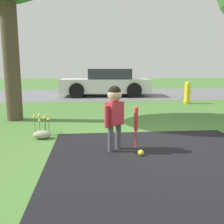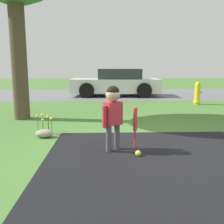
# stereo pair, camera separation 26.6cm
# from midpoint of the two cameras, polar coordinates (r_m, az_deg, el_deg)

# --- Properties ---
(ground_plane) EXTENTS (60.00, 60.00, 0.00)m
(ground_plane) POSITION_cam_midpoint_polar(r_m,az_deg,el_deg) (4.23, 10.51, -7.83)
(ground_plane) COLOR #477533
(street_strip) EXTENTS (40.00, 6.00, 0.01)m
(street_strip) POSITION_cam_midpoint_polar(r_m,az_deg,el_deg) (12.83, -0.47, 4.17)
(street_strip) COLOR slate
(street_strip) RESTS_ON ground
(child) EXTENTS (0.33, 0.30, 1.02)m
(child) POSITION_cam_midpoint_polar(r_m,az_deg,el_deg) (3.83, -1.40, 0.69)
(child) COLOR #4C4751
(child) RESTS_ON ground
(baseball_bat) EXTENTS (0.07, 0.07, 0.68)m
(baseball_bat) POSITION_cam_midpoint_polar(r_m,az_deg,el_deg) (4.01, 3.64, -2.11)
(baseball_bat) COLOR red
(baseball_bat) RESTS_ON ground
(sports_ball) EXTENTS (0.09, 0.09, 0.09)m
(sports_ball) POSITION_cam_midpoint_polar(r_m,az_deg,el_deg) (3.75, 4.56, -9.29)
(sports_ball) COLOR yellow
(sports_ball) RESTS_ON ground
(fire_hydrant) EXTENTS (0.27, 0.24, 0.81)m
(fire_hydrant) POSITION_cam_midpoint_polar(r_m,az_deg,el_deg) (9.57, 16.07, 4.22)
(fire_hydrant) COLOR yellow
(fire_hydrant) RESTS_ON ground
(parked_car) EXTENTS (4.16, 2.09, 1.27)m
(parked_car) POSITION_cam_midpoint_polar(r_m,az_deg,el_deg) (11.89, -2.04, 6.64)
(parked_car) COLOR silver
(parked_car) RESTS_ON ground
(flower_bed) EXTENTS (0.32, 0.37, 0.44)m
(flower_bed) POSITION_cam_midpoint_polar(r_m,az_deg,el_deg) (5.07, -17.21, -1.38)
(flower_bed) COLOR #38702D
(flower_bed) RESTS_ON ground
(edging_rock) EXTENTS (0.33, 0.23, 0.15)m
(edging_rock) POSITION_cam_midpoint_polar(r_m,az_deg,el_deg) (4.82, -17.23, -4.97)
(edging_rock) COLOR #9E937F
(edging_rock) RESTS_ON ground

